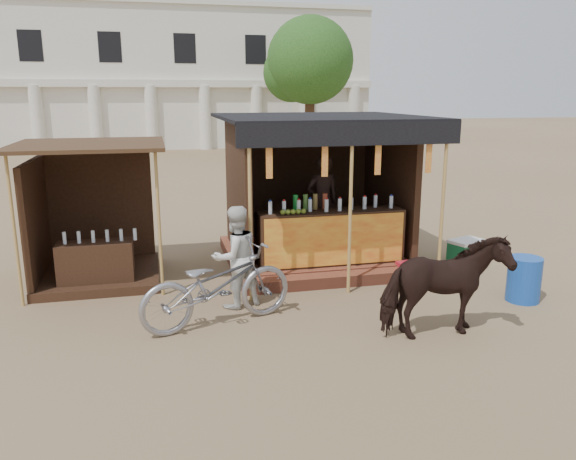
# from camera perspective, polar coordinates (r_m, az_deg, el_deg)

# --- Properties ---
(ground) EXTENTS (120.00, 120.00, 0.00)m
(ground) POSITION_cam_1_polar(r_m,az_deg,el_deg) (7.63, 2.83, -10.87)
(ground) COLOR #846B4C
(ground) RESTS_ON ground
(main_stall) EXTENTS (3.60, 3.61, 2.78)m
(main_stall) POSITION_cam_1_polar(r_m,az_deg,el_deg) (10.66, 3.10, 2.12)
(main_stall) COLOR brown
(main_stall) RESTS_ON ground
(secondary_stall) EXTENTS (2.40, 2.40, 2.38)m
(secondary_stall) POSITION_cam_1_polar(r_m,az_deg,el_deg) (10.23, -19.77, -0.21)
(secondary_stall) COLOR #372114
(secondary_stall) RESTS_ON ground
(cow) EXTENTS (1.68, 0.82, 1.39)m
(cow) POSITION_cam_1_polar(r_m,az_deg,el_deg) (7.66, 15.58, -5.65)
(cow) COLOR black
(cow) RESTS_ON ground
(motorbike) EXTENTS (2.35, 1.38, 1.17)m
(motorbike) POSITION_cam_1_polar(r_m,az_deg,el_deg) (7.87, -7.21, -5.58)
(motorbike) COLOR gray
(motorbike) RESTS_ON ground
(bystander) EXTENTS (0.92, 0.83, 1.56)m
(bystander) POSITION_cam_1_polar(r_m,az_deg,el_deg) (8.46, -5.35, -2.75)
(bystander) COLOR silver
(bystander) RESTS_ON ground
(blue_barrel) EXTENTS (0.63, 0.63, 0.70)m
(blue_barrel) POSITION_cam_1_polar(r_m,az_deg,el_deg) (9.52, 22.85, -4.63)
(blue_barrel) COLOR #1545A3
(blue_barrel) RESTS_ON ground
(red_crate) EXTENTS (0.44, 0.43, 0.28)m
(red_crate) POSITION_cam_1_polar(r_m,az_deg,el_deg) (10.12, 12.33, -4.05)
(red_crate) COLOR #AA1C2D
(red_crate) RESTS_ON ground
(cooler) EXTENTS (0.75, 0.63, 0.46)m
(cooler) POSITION_cam_1_polar(r_m,az_deg,el_deg) (11.26, 17.64, -2.07)
(cooler) COLOR #166539
(cooler) RESTS_ON ground
(background_building) EXTENTS (26.00, 7.45, 8.18)m
(background_building) POSITION_cam_1_polar(r_m,az_deg,el_deg) (36.61, -13.87, 14.61)
(background_building) COLOR silver
(background_building) RESTS_ON ground
(tree) EXTENTS (4.50, 4.40, 7.00)m
(tree) POSITION_cam_1_polar(r_m,az_deg,el_deg) (29.86, 1.82, 16.52)
(tree) COLOR #382314
(tree) RESTS_ON ground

